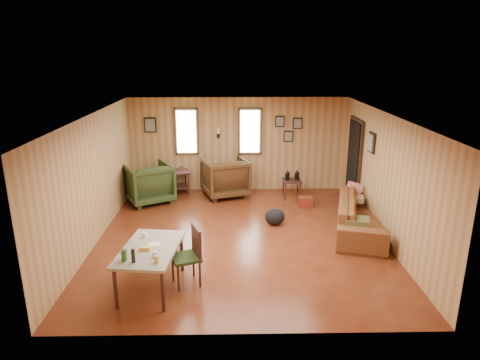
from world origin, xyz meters
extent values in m
cube|color=brown|center=(0.00, 0.00, -0.01)|extent=(5.50, 6.00, 0.02)
cube|color=#997C5B|center=(0.00, 0.00, 2.41)|extent=(5.50, 6.00, 0.02)
cube|color=tan|center=(0.00, 3.01, 1.20)|extent=(5.50, 0.02, 2.40)
cube|color=tan|center=(0.00, -3.01, 1.20)|extent=(5.50, 0.02, 2.40)
cube|color=tan|center=(-2.76, 0.00, 1.20)|extent=(0.02, 6.00, 2.40)
cube|color=tan|center=(2.76, 0.00, 1.20)|extent=(0.02, 6.00, 2.40)
cube|color=black|center=(-1.30, 2.97, 1.55)|extent=(0.60, 0.05, 1.20)
cube|color=#E0F2D1|center=(-1.30, 2.93, 1.55)|extent=(0.48, 0.04, 1.06)
cube|color=black|center=(0.30, 2.97, 1.55)|extent=(0.60, 0.05, 1.20)
cube|color=#E0F2D1|center=(0.30, 2.93, 1.55)|extent=(0.48, 0.04, 1.06)
cube|color=black|center=(-0.50, 2.95, 1.45)|extent=(0.07, 0.05, 0.12)
cylinder|color=silver|center=(-0.50, 2.89, 1.58)|extent=(0.07, 0.07, 0.14)
cube|color=black|center=(2.72, 1.95, 1.00)|extent=(0.06, 1.00, 2.05)
cube|color=black|center=(2.68, 1.95, 1.00)|extent=(0.04, 0.82, 1.90)
cube|color=black|center=(1.05, 2.97, 1.80)|extent=(0.24, 0.04, 0.28)
cube|color=#9E998C|center=(1.05, 2.94, 1.80)|extent=(0.19, 0.02, 0.22)
cube|color=black|center=(1.50, 2.97, 1.75)|extent=(0.24, 0.04, 0.28)
cube|color=#9E998C|center=(1.50, 2.94, 1.75)|extent=(0.19, 0.02, 0.22)
cube|color=black|center=(1.28, 2.97, 1.42)|extent=(0.24, 0.04, 0.28)
cube|color=#9E998C|center=(1.28, 2.94, 1.42)|extent=(0.19, 0.02, 0.22)
cube|color=black|center=(-2.20, 2.97, 1.72)|extent=(0.30, 0.04, 0.38)
cube|color=#9E998C|center=(-2.20, 2.94, 1.72)|extent=(0.24, 0.02, 0.31)
cube|color=black|center=(2.72, 0.85, 1.70)|extent=(0.04, 0.34, 0.42)
cube|color=#9E998C|center=(2.69, 0.85, 1.70)|extent=(0.02, 0.27, 0.34)
imported|color=brown|center=(2.44, 0.24, 0.46)|extent=(1.28, 2.44, 0.91)
imported|color=#472C15|center=(-0.33, 2.50, 0.53)|extent=(1.28, 1.23, 1.06)
imported|color=#2E411D|center=(-2.16, 2.07, 0.52)|extent=(1.35, 1.32, 1.04)
cube|color=#44231E|center=(-1.54, 2.68, 0.57)|extent=(0.69, 0.65, 0.04)
cube|color=#44231E|center=(-1.54, 2.68, 0.19)|extent=(0.63, 0.59, 0.03)
cylinder|color=#44231E|center=(-1.71, 2.42, 0.28)|extent=(0.05, 0.05, 0.56)
cylinder|color=#44231E|center=(-1.25, 2.55, 0.28)|extent=(0.05, 0.05, 0.56)
cylinder|color=#44231E|center=(-1.82, 2.82, 0.28)|extent=(0.05, 0.05, 0.56)
cylinder|color=#44231E|center=(-1.36, 2.95, 0.28)|extent=(0.05, 0.05, 0.56)
cube|color=brown|center=(-1.66, 2.65, 0.66)|extent=(0.11, 0.05, 0.14)
cube|color=brown|center=(-1.44, 2.71, 0.66)|extent=(0.10, 0.04, 0.13)
cube|color=#44231E|center=(1.31, 2.29, 0.45)|extent=(0.46, 0.46, 0.04)
cylinder|color=#44231E|center=(1.14, 2.11, 0.22)|extent=(0.03, 0.03, 0.45)
cylinder|color=#44231E|center=(1.50, 2.12, 0.22)|extent=(0.03, 0.03, 0.45)
cylinder|color=#44231E|center=(1.13, 2.47, 0.22)|extent=(0.03, 0.03, 0.45)
cylinder|color=#44231E|center=(1.49, 2.48, 0.22)|extent=(0.03, 0.03, 0.45)
cube|color=black|center=(1.20, 2.29, 0.55)|extent=(0.10, 0.10, 0.16)
cone|color=black|center=(1.20, 2.29, 0.67)|extent=(0.14, 0.14, 0.09)
cube|color=black|center=(1.43, 2.30, 0.55)|extent=(0.10, 0.10, 0.16)
cone|color=black|center=(1.43, 2.30, 0.67)|extent=(0.14, 0.14, 0.09)
cube|color=maroon|center=(1.56, 1.68, 0.12)|extent=(0.33, 0.23, 0.23)
ellipsoid|color=black|center=(0.73, 0.60, 0.18)|extent=(0.42, 0.32, 0.36)
cube|color=#4E532E|center=(2.15, -0.45, 0.49)|extent=(0.50, 0.44, 0.14)
cube|color=red|center=(2.51, 1.13, 0.58)|extent=(0.40, 0.19, 0.38)
cube|color=gray|center=(2.47, 0.86, 0.47)|extent=(0.42, 0.36, 0.11)
cube|color=gray|center=(-1.40, -1.86, 0.66)|extent=(0.96, 1.43, 0.04)
cylinder|color=#44231E|center=(-1.80, -2.40, 0.32)|extent=(0.06, 0.06, 0.64)
cylinder|color=#44231E|center=(-1.13, -2.47, 0.32)|extent=(0.06, 0.06, 0.64)
cylinder|color=#44231E|center=(-1.67, -1.24, 0.32)|extent=(0.06, 0.06, 0.64)
cylinder|color=#44231E|center=(-0.99, -1.32, 0.32)|extent=(0.06, 0.06, 0.64)
cylinder|color=white|center=(-1.27, -2.14, 0.73)|extent=(0.08, 0.08, 0.08)
cylinder|color=white|center=(-1.55, -1.48, 0.73)|extent=(0.08, 0.08, 0.08)
cube|color=#296324|center=(-1.68, -2.26, 0.77)|extent=(0.07, 0.07, 0.17)
cylinder|color=black|center=(-1.54, -2.31, 0.78)|extent=(0.06, 0.06, 0.20)
cylinder|color=tan|center=(-1.22, -2.33, 0.74)|extent=(0.07, 0.07, 0.11)
cylinder|color=white|center=(-1.34, -1.77, 0.69)|extent=(0.20, 0.20, 0.02)
cube|color=yellow|center=(-1.45, -1.94, 0.71)|extent=(0.17, 0.09, 0.05)
cube|color=#2E411D|center=(-0.88, -1.73, 0.45)|extent=(0.55, 0.55, 0.05)
cube|color=#44231E|center=(-0.71, -1.67, 0.70)|extent=(0.18, 0.39, 0.46)
cylinder|color=#44231E|center=(-0.98, -1.95, 0.22)|extent=(0.05, 0.05, 0.44)
cylinder|color=#44231E|center=(-0.66, -1.83, 0.22)|extent=(0.05, 0.05, 0.44)
cylinder|color=#44231E|center=(-1.10, -1.64, 0.22)|extent=(0.05, 0.05, 0.44)
cylinder|color=#44231E|center=(-0.79, -1.51, 0.22)|extent=(0.05, 0.05, 0.44)
camera|label=1|loc=(-0.16, -7.71, 3.54)|focal=32.00mm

